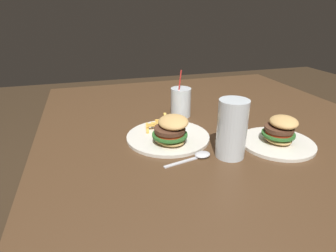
{
  "coord_description": "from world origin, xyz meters",
  "views": [
    {
      "loc": [
        0.79,
        -0.42,
        1.16
      ],
      "look_at": [
        0.01,
        -0.19,
        0.81
      ],
      "focal_mm": 30.0,
      "sensor_mm": 36.0,
      "label": 1
    }
  ],
  "objects_px": {
    "beer_glass": "(232,131)",
    "spoon": "(200,155)",
    "meal_plate_far": "(279,136)",
    "meal_plate_near": "(169,133)",
    "juice_glass": "(181,103)"
  },
  "relations": [
    {
      "from": "spoon",
      "to": "meal_plate_far",
      "type": "bearing_deg",
      "value": -11.13
    },
    {
      "from": "juice_glass",
      "to": "spoon",
      "type": "relative_size",
      "value": 1.23
    },
    {
      "from": "beer_glass",
      "to": "meal_plate_far",
      "type": "bearing_deg",
      "value": 97.2
    },
    {
      "from": "meal_plate_near",
      "to": "spoon",
      "type": "height_order",
      "value": "meal_plate_near"
    },
    {
      "from": "meal_plate_near",
      "to": "beer_glass",
      "type": "bearing_deg",
      "value": 44.35
    },
    {
      "from": "meal_plate_near",
      "to": "meal_plate_far",
      "type": "bearing_deg",
      "value": 69.29
    },
    {
      "from": "beer_glass",
      "to": "spoon",
      "type": "distance_m",
      "value": 0.11
    },
    {
      "from": "meal_plate_near",
      "to": "spoon",
      "type": "bearing_deg",
      "value": 22.58
    },
    {
      "from": "spoon",
      "to": "meal_plate_near",
      "type": "bearing_deg",
      "value": 99.68
    },
    {
      "from": "meal_plate_near",
      "to": "spoon",
      "type": "relative_size",
      "value": 1.79
    },
    {
      "from": "meal_plate_near",
      "to": "beer_glass",
      "type": "distance_m",
      "value": 0.2
    },
    {
      "from": "beer_glass",
      "to": "juice_glass",
      "type": "xyz_separation_m",
      "value": [
        -0.34,
        -0.03,
        -0.03
      ]
    },
    {
      "from": "beer_glass",
      "to": "spoon",
      "type": "bearing_deg",
      "value": -99.45
    },
    {
      "from": "meal_plate_near",
      "to": "beer_glass",
      "type": "xyz_separation_m",
      "value": [
        0.14,
        0.14,
        0.05
      ]
    },
    {
      "from": "beer_glass",
      "to": "meal_plate_far",
      "type": "relative_size",
      "value": 0.74
    }
  ]
}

